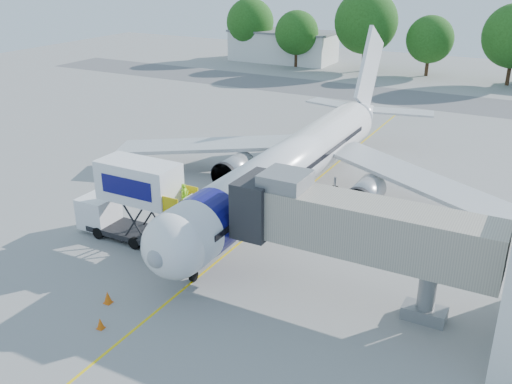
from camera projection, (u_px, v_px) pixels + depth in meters
The scene contains 14 objects.
ground at pixel (269, 219), 40.43m from camera, with size 160.00×160.00×0.00m, color gray.
guidance_line at pixel (269, 219), 40.43m from camera, with size 0.15×70.00×0.01m, color yellow.
taxiway_strip at pixel (415, 99), 74.59m from camera, with size 120.00×10.00×0.01m, color #59595B.
aircraft at pixel (295, 163), 42.66m from camera, with size 34.17×37.73×11.35m.
jet_bridge at pixel (345, 225), 29.57m from camera, with size 13.90×3.20×6.60m.
catering_hiloader at pixel (132, 201), 36.43m from camera, with size 8.50×2.44×5.50m.
ground_tug at pixel (24, 357), 25.42m from camera, with size 3.31×1.86×1.28m.
safety_cone_a at pixel (108, 297), 30.48m from camera, with size 0.45×0.45×0.71m.
safety_cone_b at pixel (100, 323), 28.40m from camera, with size 0.38×0.38×0.61m.
outbuilding_left at pixel (283, 46), 100.50m from camera, with size 18.40×8.40×5.30m.
tree_a at pixel (250, 22), 100.81m from camera, with size 8.35×8.35×10.65m.
tree_b at pixel (297, 33), 94.28m from camera, with size 7.21×7.21×9.20m.
tree_c at pixel (366, 22), 89.73m from camera, with size 9.95×9.95×12.69m.
tree_d at pixel (430, 39), 86.86m from camera, with size 7.17×7.17×9.14m.
Camera 1 is at (16.57, -32.69, 17.21)m, focal length 40.00 mm.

